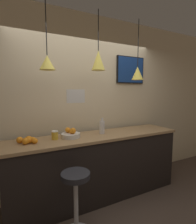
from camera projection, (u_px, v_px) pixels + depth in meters
back_wall at (87, 103)px, 2.97m from camera, size 8.00×0.06×2.90m
service_counter at (98, 166)px, 2.72m from camera, size 2.68×0.61×0.99m
bar_stool at (76, 198)px, 1.93m from camera, size 0.41×0.41×0.77m
fruit_bowl at (71, 134)px, 2.50m from camera, size 0.27×0.27×0.14m
orange_pile at (29, 140)px, 2.23m from camera, size 0.25×0.19×0.08m
juice_bottle at (102, 127)px, 2.73m from camera, size 0.08×0.08×0.25m
spread_jar at (55, 135)px, 2.40m from camera, size 0.09×0.09×0.12m
pendant_lamp_left at (47, 62)px, 2.20m from camera, size 0.20×0.20×0.88m
pendant_lamp_middle at (98, 60)px, 2.52m from camera, size 0.19×0.19×0.85m
pendant_lamp_right at (137, 73)px, 2.87m from camera, size 0.19×0.19×0.96m
mounted_tv at (130, 70)px, 3.25m from camera, size 0.59×0.04×0.49m
hanging_menu_board at (76, 96)px, 2.19m from camera, size 0.24×0.01×0.17m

